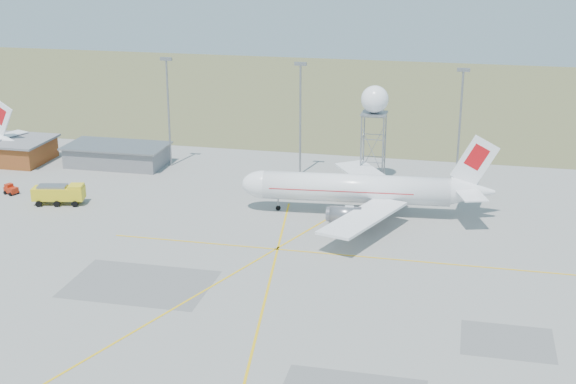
% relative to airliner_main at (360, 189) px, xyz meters
% --- Properties ---
extents(ground, '(400.00, 400.00, 0.00)m').
position_rel_airliner_main_xyz_m(ground, '(-3.59, -46.99, -4.12)').
color(ground, '#9E9E99').
rests_on(ground, ground).
extents(grass_strip, '(400.00, 120.00, 0.03)m').
position_rel_airliner_main_xyz_m(grass_strip, '(-3.59, 93.01, -4.11)').
color(grass_strip, '#565F34').
rests_on(grass_strip, ground).
extents(building_grey, '(19.00, 10.00, 3.90)m').
position_rel_airliner_main_xyz_m(building_grey, '(-48.59, 17.01, -2.15)').
color(building_grey, slate).
rests_on(building_grey, ground).
extents(mast_a, '(2.20, 0.50, 20.50)m').
position_rel_airliner_main_xyz_m(mast_a, '(-38.59, 19.01, 7.95)').
color(mast_a, gray).
rests_on(mast_a, ground).
extents(mast_b, '(2.20, 0.50, 20.50)m').
position_rel_airliner_main_xyz_m(mast_b, '(-13.59, 19.01, 7.95)').
color(mast_b, gray).
rests_on(mast_b, ground).
extents(mast_c, '(2.20, 0.50, 20.50)m').
position_rel_airliner_main_xyz_m(mast_c, '(14.41, 19.01, 7.95)').
color(mast_c, gray).
rests_on(mast_c, ground).
extents(airliner_main, '(39.57, 38.34, 13.46)m').
position_rel_airliner_main_xyz_m(airliner_main, '(0.00, 0.00, 0.00)').
color(airliner_main, white).
rests_on(airliner_main, ground).
extents(radar_tower, '(4.76, 4.76, 17.23)m').
position_rel_airliner_main_xyz_m(radar_tower, '(-0.16, 17.33, 5.54)').
color(radar_tower, gray).
rests_on(radar_tower, ground).
extents(fire_truck, '(8.65, 4.65, 3.31)m').
position_rel_airliner_main_xyz_m(fire_truck, '(-48.27, -5.93, -2.54)').
color(fire_truck, yellow).
rests_on(fire_truck, ground).
extents(baggage_tug, '(2.62, 2.44, 1.74)m').
position_rel_airliner_main_xyz_m(baggage_tug, '(-58.95, -3.09, -3.47)').
color(baggage_tug, '#A5200B').
rests_on(baggage_tug, ground).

